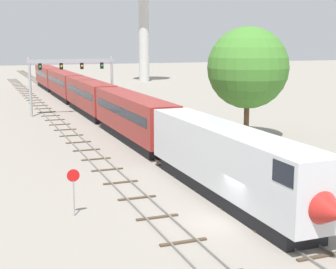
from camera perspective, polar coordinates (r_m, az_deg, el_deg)
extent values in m
plane|color=gray|center=(29.93, 6.53, -9.74)|extent=(400.00, 400.00, 0.00)
cube|color=slate|center=(86.67, -11.25, 3.53)|extent=(0.07, 200.00, 0.16)
cube|color=slate|center=(86.92, -10.32, 3.58)|extent=(0.07, 200.00, 0.16)
cube|color=#473828|center=(26.24, 16.74, -13.00)|extent=(2.60, 0.24, 0.10)
cube|color=#473828|center=(29.25, 11.90, -10.29)|extent=(2.60, 0.24, 0.10)
cube|color=#473828|center=(32.47, 8.06, -8.04)|extent=(2.60, 0.24, 0.10)
cube|color=#473828|center=(35.85, 4.95, -6.18)|extent=(2.60, 0.24, 0.10)
cube|color=#473828|center=(39.34, 2.41, -4.63)|extent=(2.60, 0.24, 0.10)
cube|color=#473828|center=(42.93, 0.29, -3.33)|extent=(2.60, 0.24, 0.10)
cube|color=#473828|center=(46.58, -1.49, -2.23)|extent=(2.60, 0.24, 0.10)
cube|color=#473828|center=(50.28, -3.01, -1.29)|extent=(2.60, 0.24, 0.10)
cube|color=#473828|center=(54.03, -4.32, -0.47)|extent=(2.60, 0.24, 0.10)
cube|color=#473828|center=(57.81, -5.45, 0.23)|extent=(2.60, 0.24, 0.10)
cube|color=#473828|center=(61.62, -6.45, 0.85)|extent=(2.60, 0.24, 0.10)
cube|color=#473828|center=(65.45, -7.33, 1.40)|extent=(2.60, 0.24, 0.10)
cube|color=#473828|center=(69.30, -8.12, 1.89)|extent=(2.60, 0.24, 0.10)
cube|color=#473828|center=(73.17, -8.82, 2.32)|extent=(2.60, 0.24, 0.10)
cube|color=#473828|center=(77.05, -9.45, 2.71)|extent=(2.60, 0.24, 0.10)
cube|color=#473828|center=(80.94, -10.02, 3.07)|extent=(2.60, 0.24, 0.10)
cube|color=#473828|center=(84.84, -10.54, 3.39)|extent=(2.60, 0.24, 0.10)
cube|color=#473828|center=(88.75, -11.02, 3.68)|extent=(2.60, 0.24, 0.10)
cube|color=#473828|center=(92.67, -11.45, 3.94)|extent=(2.60, 0.24, 0.10)
cube|color=#473828|center=(96.59, -11.85, 4.19)|extent=(2.60, 0.24, 0.10)
cube|color=#473828|center=(100.52, -12.22, 4.42)|extent=(2.60, 0.24, 0.10)
cube|color=#473828|center=(104.46, -12.56, 4.62)|extent=(2.60, 0.24, 0.10)
cube|color=#473828|center=(108.40, -12.87, 4.82)|extent=(2.60, 0.24, 0.10)
cube|color=#473828|center=(112.34, -13.17, 5.00)|extent=(2.60, 0.24, 0.10)
cube|color=#473828|center=(116.29, -13.44, 5.16)|extent=(2.60, 0.24, 0.10)
cube|color=#473828|center=(120.25, -13.70, 5.32)|extent=(2.60, 0.24, 0.10)
cube|color=#473828|center=(124.20, -13.94, 5.47)|extent=(2.60, 0.24, 0.10)
cube|color=#473828|center=(128.16, -14.16, 5.60)|extent=(2.60, 0.24, 0.10)
cube|color=#473828|center=(132.12, -14.38, 5.73)|extent=(2.60, 0.24, 0.10)
cube|color=#473828|center=(136.08, -14.58, 5.85)|extent=(2.60, 0.24, 0.10)
cube|color=#473828|center=(140.05, -14.76, 5.97)|extent=(2.60, 0.24, 0.10)
cube|color=#473828|center=(144.01, -14.94, 6.08)|extent=(2.60, 0.24, 0.10)
cube|color=#473828|center=(147.98, -15.11, 6.18)|extent=(2.60, 0.24, 0.10)
cube|color=#473828|center=(151.95, -15.27, 6.27)|extent=(2.60, 0.24, 0.10)
cube|color=#473828|center=(155.92, -15.42, 6.37)|extent=(2.60, 0.24, 0.10)
cube|color=#473828|center=(159.90, -15.57, 6.45)|extent=(2.60, 0.24, 0.10)
cube|color=#473828|center=(163.87, -15.71, 6.54)|extent=(2.60, 0.24, 0.10)
cube|color=#473828|center=(167.85, -15.84, 6.62)|extent=(2.60, 0.24, 0.10)
cube|color=#473828|center=(171.82, -15.96, 6.69)|extent=(2.60, 0.24, 0.10)
cube|color=#473828|center=(175.80, -16.08, 6.76)|extent=(2.60, 0.24, 0.10)
cube|color=#473828|center=(179.78, -16.19, 6.83)|extent=(2.60, 0.24, 0.10)
cube|color=#473828|center=(183.76, -16.30, 6.90)|extent=(2.60, 0.24, 0.10)
cube|color=slate|center=(66.25, -12.98, 1.35)|extent=(0.07, 160.00, 0.16)
cube|color=slate|center=(66.46, -11.75, 1.43)|extent=(0.07, 160.00, 0.16)
cube|color=#473828|center=(26.83, 1.74, -12.01)|extent=(2.60, 0.24, 0.10)
cube|color=#473828|center=(30.31, -1.21, -9.30)|extent=(2.60, 0.24, 0.10)
cube|color=#473828|center=(33.90, -3.51, -7.15)|extent=(2.60, 0.24, 0.10)
cube|color=#473828|center=(37.58, -5.35, -5.40)|extent=(2.60, 0.24, 0.10)
cube|color=#473828|center=(41.32, -6.85, -3.96)|extent=(2.60, 0.24, 0.10)
cube|color=#473828|center=(45.10, -8.10, -2.76)|extent=(2.60, 0.24, 0.10)
cube|color=#473828|center=(48.91, -9.15, -1.74)|extent=(2.60, 0.24, 0.10)
cube|color=#473828|center=(52.76, -10.05, -0.88)|extent=(2.60, 0.24, 0.10)
cube|color=#473828|center=(56.62, -10.82, -0.13)|extent=(2.60, 0.24, 0.10)
cube|color=#473828|center=(60.51, -11.50, 0.53)|extent=(2.60, 0.24, 0.10)
cube|color=#473828|center=(64.40, -12.09, 1.10)|extent=(2.60, 0.24, 0.10)
cube|color=#473828|center=(68.31, -12.62, 1.61)|extent=(2.60, 0.24, 0.10)
cube|color=#473828|center=(72.23, -13.09, 2.07)|extent=(2.60, 0.24, 0.10)
cube|color=#473828|center=(76.16, -13.51, 2.47)|extent=(2.60, 0.24, 0.10)
cube|color=#473828|center=(80.09, -13.89, 2.84)|extent=(2.60, 0.24, 0.10)
cube|color=#473828|center=(84.04, -14.24, 3.17)|extent=(2.60, 0.24, 0.10)
cube|color=#473828|center=(87.98, -14.55, 3.48)|extent=(2.60, 0.24, 0.10)
cube|color=#473828|center=(91.93, -14.84, 3.75)|extent=(2.60, 0.24, 0.10)
cube|color=#473828|center=(95.89, -15.10, 4.01)|extent=(2.60, 0.24, 0.10)
cube|color=#473828|center=(99.85, -15.34, 4.24)|extent=(2.60, 0.24, 0.10)
cube|color=#473828|center=(103.81, -15.57, 4.45)|extent=(2.60, 0.24, 0.10)
cube|color=#473828|center=(107.77, -15.78, 4.65)|extent=(2.60, 0.24, 0.10)
cube|color=#473828|center=(111.74, -15.97, 4.84)|extent=(2.60, 0.24, 0.10)
cube|color=#473828|center=(115.71, -16.15, 5.01)|extent=(2.60, 0.24, 0.10)
cube|color=#473828|center=(119.68, -16.32, 5.17)|extent=(2.60, 0.24, 0.10)
cube|color=#473828|center=(123.65, -16.48, 5.32)|extent=(2.60, 0.24, 0.10)
cube|color=#473828|center=(127.63, -16.62, 5.47)|extent=(2.60, 0.24, 0.10)
cube|color=#473828|center=(131.60, -16.76, 5.60)|extent=(2.60, 0.24, 0.10)
cube|color=#473828|center=(135.58, -16.89, 5.72)|extent=(2.60, 0.24, 0.10)
cube|color=#473828|center=(139.56, -17.02, 5.84)|extent=(2.60, 0.24, 0.10)
cube|color=#473828|center=(143.54, -17.14, 5.95)|extent=(2.60, 0.24, 0.10)
cube|color=silver|center=(33.37, 6.55, -2.41)|extent=(3.00, 19.94, 3.80)
cone|color=#B2231E|center=(25.24, 17.31, -8.04)|extent=(2.88, 2.60, 2.88)
cube|color=black|center=(25.87, 15.59, -3.94)|extent=(3.04, 1.80, 1.10)
cube|color=black|center=(33.98, 6.46, -6.36)|extent=(2.52, 17.95, 1.00)
cube|color=maroon|center=(52.53, -4.02, 2.37)|extent=(3.00, 19.94, 3.80)
cube|color=black|center=(52.47, -4.02, 2.80)|extent=(3.04, 18.34, 0.90)
cube|color=black|center=(52.92, -3.98, -0.21)|extent=(2.52, 17.95, 1.00)
cube|color=maroon|center=(72.67, -8.86, 4.53)|extent=(3.00, 19.94, 3.80)
cube|color=black|center=(72.63, -8.87, 4.84)|extent=(3.04, 18.34, 0.90)
cube|color=black|center=(72.96, -8.80, 2.66)|extent=(2.52, 17.95, 1.00)
cube|color=maroon|center=(93.17, -11.60, 5.74)|extent=(3.00, 19.94, 3.80)
cube|color=black|center=(93.14, -11.61, 5.98)|extent=(3.04, 18.34, 0.90)
cube|color=black|center=(93.39, -11.54, 4.27)|extent=(2.52, 17.95, 1.00)
cube|color=maroon|center=(113.83, -13.35, 6.50)|extent=(3.00, 19.94, 3.80)
cube|color=black|center=(113.80, -13.36, 6.70)|extent=(3.04, 18.34, 0.90)
cube|color=black|center=(114.01, -13.30, 5.30)|extent=(2.52, 17.95, 1.00)
cylinder|color=#999BA0|center=(71.88, -15.25, 5.15)|extent=(0.36, 0.36, 8.13)
cylinder|color=#999BA0|center=(73.91, -6.31, 5.60)|extent=(0.36, 0.36, 8.13)
cube|color=#999BA0|center=(72.46, -10.81, 8.12)|extent=(12.10, 0.36, 0.50)
cube|color=black|center=(71.90, -14.21, 7.41)|extent=(0.44, 0.32, 0.90)
sphere|color=green|center=(71.71, -14.19, 7.41)|extent=(0.28, 0.28, 0.28)
cube|color=black|center=(72.30, -11.93, 7.52)|extent=(0.44, 0.32, 0.90)
sphere|color=yellow|center=(72.11, -11.91, 7.52)|extent=(0.28, 0.28, 0.28)
cube|color=black|center=(72.81, -9.68, 7.62)|extent=(0.44, 0.32, 0.90)
sphere|color=yellow|center=(72.62, -9.65, 7.61)|extent=(0.28, 0.28, 0.28)
cube|color=black|center=(73.42, -7.46, 7.70)|extent=(0.44, 0.32, 0.90)
sphere|color=green|center=(73.24, -7.42, 7.70)|extent=(0.28, 0.28, 0.28)
cylinder|color=beige|center=(130.37, -2.72, 10.53)|extent=(2.60, 2.60, 20.75)
cylinder|color=gray|center=(30.85, -10.54, -7.06)|extent=(0.08, 0.08, 2.20)
cylinder|color=red|center=(30.45, -10.62, -4.56)|extent=(0.76, 0.03, 0.76)
cylinder|color=brown|center=(54.01, 8.82, 1.85)|extent=(0.56, 0.56, 4.60)
sphere|color=#427F2D|center=(53.48, 8.98, 7.43)|extent=(8.47, 8.47, 8.47)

